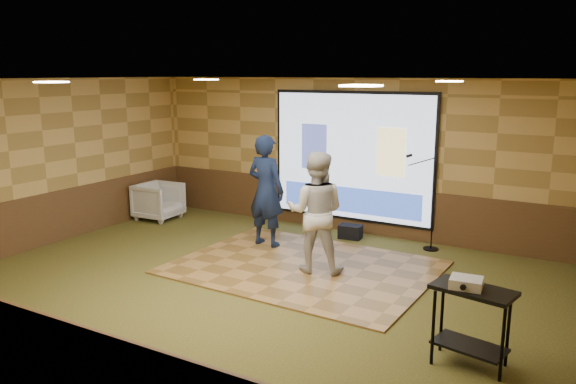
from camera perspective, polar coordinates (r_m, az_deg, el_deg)
The scene contains 18 objects.
ground at distance 8.36m, azimuth -3.31°, elevation -9.68°, with size 9.00×9.00×0.00m, color #343C1B.
room_shell at distance 7.84m, azimuth -3.49°, elevation 4.70°, with size 9.04×7.04×3.02m.
wainscot_back at distance 11.16m, azimuth 6.44°, elevation -1.61°, with size 9.00×0.04×0.95m, color #502F1A.
wainscot_front at distance 5.84m, azimuth -23.06°, elevation -15.59°, with size 9.00×0.04×0.95m, color #502F1A.
wainscot_left at distance 11.20m, azimuth -22.95°, elevation -2.45°, with size 0.04×7.00×0.95m, color #502F1A.
projector_screen at distance 10.93m, azimuth 6.47°, elevation 3.44°, with size 3.32×0.06×2.52m.
downlight_nw at distance 10.52m, azimuth -8.31°, elevation 11.24°, with size 0.32×0.32×0.02m, color #FFE5BF.
downlight_ne at distance 8.55m, azimuth 16.08°, elevation 10.76°, with size 0.32×0.32×0.02m, color #FFE5BF.
downlight_sw at distance 8.17m, azimuth -22.91°, elevation 10.25°, with size 0.32×0.32×0.02m, color #FFE5BF.
downlight_se at distance 5.41m, azimuth 7.44°, elevation 10.66°, with size 0.32×0.32×0.02m, color #FFE5BF.
dance_floor at distance 9.15m, azimuth 1.60°, elevation -7.63°, with size 4.01×3.05×0.03m, color olive.
player_left at distance 10.01m, azimuth -2.25°, elevation 0.14°, with size 0.73×0.48×2.01m, color #131F3E.
player_right at distance 8.70m, azimuth 2.84°, elevation -2.04°, with size 0.92×0.72×1.90m, color beige.
av_table at distance 6.37m, azimuth 18.16°, elevation -11.59°, with size 0.84×0.44×0.88m.
projector at distance 6.24m, azimuth 17.66°, elevation -8.78°, with size 0.33×0.27×0.11m, color silver.
mic_stand at distance 10.27m, azimuth 14.14°, elevation -3.01°, with size 0.67×0.27×1.70m.
banquet_chair at distance 12.36m, azimuth -13.00°, elevation -0.91°, with size 0.84×0.86×0.79m, color gray.
duffel_bag at distance 10.76m, azimuth 6.35°, elevation -4.03°, with size 0.42×0.28×0.26m, color black.
Camera 1 is at (4.27, -6.50, 3.09)m, focal length 35.00 mm.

